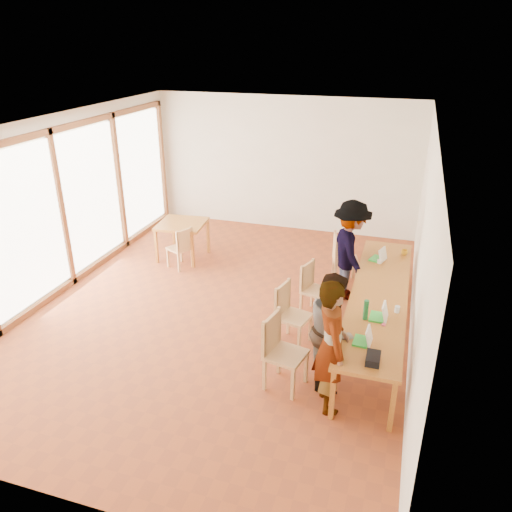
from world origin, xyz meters
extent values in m
plane|color=brown|center=(0.00, 0.00, 0.00)|extent=(8.00, 8.00, 0.00)
cube|color=white|center=(0.00, 4.00, 1.50)|extent=(6.00, 0.10, 3.00)
cube|color=white|center=(0.00, -4.00, 1.50)|extent=(6.00, 0.10, 3.00)
cube|color=white|center=(3.00, 0.00, 1.50)|extent=(0.10, 8.00, 3.00)
cube|color=white|center=(-2.96, 0.00, 1.50)|extent=(0.10, 8.00, 3.00)
cube|color=white|center=(0.00, 0.00, 3.02)|extent=(6.00, 8.00, 0.04)
cube|color=#B27227|center=(2.50, -0.15, 0.72)|extent=(0.80, 4.00, 0.05)
cube|color=#B27227|center=(2.16, -2.09, 0.35)|extent=(0.06, 0.06, 0.70)
cube|color=#B27227|center=(2.16, 1.79, 0.35)|extent=(0.06, 0.06, 0.70)
cube|color=#B27227|center=(2.84, -2.09, 0.35)|extent=(0.06, 0.06, 0.70)
cube|color=#B27227|center=(2.84, 1.79, 0.35)|extent=(0.06, 0.06, 0.70)
cube|color=#B27227|center=(-1.51, 1.68, 0.72)|extent=(0.90, 0.90, 0.05)
cube|color=#B27227|center=(-1.90, 1.29, 0.35)|extent=(0.05, 0.05, 0.70)
cube|color=#B27227|center=(-1.90, 2.07, 0.35)|extent=(0.05, 0.05, 0.70)
cube|color=#B27227|center=(-1.12, 1.29, 0.35)|extent=(0.05, 0.05, 0.70)
cube|color=#B27227|center=(-1.12, 2.07, 0.35)|extent=(0.05, 0.05, 0.70)
cube|color=tan|center=(1.49, -1.66, 0.48)|extent=(0.55, 0.55, 0.04)
cube|color=tan|center=(1.28, -1.62, 0.74)|extent=(0.14, 0.47, 0.49)
cube|color=tan|center=(1.36, -0.67, 0.44)|extent=(0.53, 0.53, 0.04)
cube|color=tan|center=(1.17, -0.63, 0.69)|extent=(0.14, 0.43, 0.45)
cube|color=tan|center=(1.51, 0.26, 0.41)|extent=(0.51, 0.51, 0.04)
cube|color=tan|center=(1.34, 0.32, 0.65)|extent=(0.17, 0.40, 0.42)
cube|color=tan|center=(1.79, 1.52, 0.45)|extent=(0.54, 0.54, 0.04)
cube|color=tan|center=(1.60, 1.47, 0.70)|extent=(0.15, 0.43, 0.46)
cube|color=tan|center=(-1.37, 1.24, 0.40)|extent=(0.52, 0.52, 0.04)
cube|color=tan|center=(-1.21, 1.16, 0.62)|extent=(0.20, 0.37, 0.41)
imported|color=gray|center=(2.08, -1.85, 0.85)|extent=(0.61, 0.73, 1.70)
imported|color=gray|center=(2.01, -1.36, 0.77)|extent=(0.75, 0.87, 1.55)
imported|color=gray|center=(1.91, 1.01, 0.87)|extent=(1.05, 1.29, 1.73)
cube|color=green|center=(2.39, -1.50, 0.76)|extent=(0.19, 0.26, 0.03)
cube|color=white|center=(2.48, -1.51, 0.86)|extent=(0.09, 0.24, 0.21)
cube|color=green|center=(2.52, -0.87, 0.76)|extent=(0.20, 0.28, 0.03)
cube|color=white|center=(2.62, -0.87, 0.86)|extent=(0.09, 0.25, 0.22)
cube|color=green|center=(2.36, 1.04, 0.76)|extent=(0.26, 0.31, 0.03)
cube|color=white|center=(2.45, 1.01, 0.86)|extent=(0.15, 0.26, 0.22)
imported|color=gold|center=(2.79, 1.38, 0.79)|extent=(0.14, 0.14, 0.09)
cylinder|color=#186433|center=(2.38, -0.95, 0.89)|extent=(0.07, 0.07, 0.28)
cylinder|color=silver|center=(2.77, -0.63, 0.80)|extent=(0.07, 0.07, 0.09)
cylinder|color=white|center=(2.41, 0.91, 0.78)|extent=(0.08, 0.08, 0.06)
cube|color=#F05481|center=(2.62, -1.00, 0.76)|extent=(0.05, 0.10, 0.01)
cube|color=black|center=(2.56, -1.87, 0.80)|extent=(0.16, 0.26, 0.09)
camera|label=1|loc=(2.70, -6.78, 4.19)|focal=35.00mm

